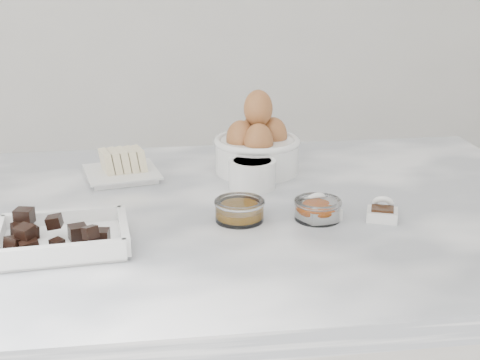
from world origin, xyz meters
name	(u,v)px	position (x,y,z in m)	size (l,w,h in m)	color
marble_slab	(231,219)	(0.00, 0.00, 0.92)	(1.20, 0.80, 0.04)	white
chocolate_dish	(62,234)	(-0.27, -0.13, 0.96)	(0.21, 0.16, 0.05)	white
butter_plate	(120,167)	(-0.19, 0.19, 0.96)	(0.16, 0.16, 0.06)	white
sugar_ramekin	(252,173)	(0.05, 0.10, 0.97)	(0.09, 0.09, 0.05)	white
egg_bowl	(257,146)	(0.08, 0.20, 0.99)	(0.17, 0.17, 0.17)	white
honey_bowl	(239,210)	(0.01, -0.06, 0.96)	(0.08, 0.08, 0.04)	white
zest_bowl	(318,208)	(0.14, -0.07, 0.96)	(0.08, 0.08, 0.03)	white
vanilla_spoon	(382,212)	(0.24, -0.08, 0.95)	(0.06, 0.07, 0.04)	white
salt_spoon	(320,209)	(0.14, -0.06, 0.95)	(0.06, 0.07, 0.04)	white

